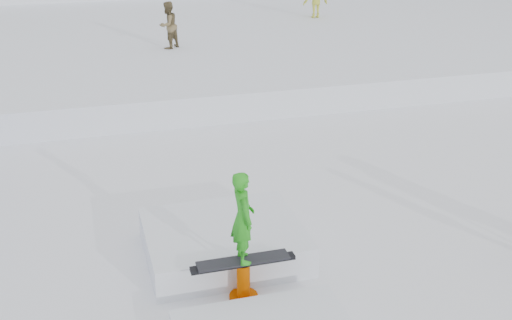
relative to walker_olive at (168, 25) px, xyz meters
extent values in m
plane|color=white|center=(-0.52, -12.67, -1.57)|extent=(120.00, 120.00, 0.00)
cube|color=white|center=(-0.52, 3.33, -1.17)|extent=(50.00, 18.00, 0.80)
imported|color=brown|center=(0.00, 0.00, 0.00)|extent=(0.95, 0.93, 1.54)
cube|color=white|center=(-0.97, -12.02, -1.30)|extent=(2.60, 2.20, 0.54)
cylinder|color=#CF5701|center=(-0.97, -13.32, -1.54)|extent=(0.44, 0.44, 0.06)
cylinder|color=#CF5701|center=(-0.97, -13.32, -1.27)|extent=(0.20, 0.20, 0.60)
cube|color=black|center=(-0.97, -13.32, -0.94)|extent=(1.60, 0.16, 0.06)
cube|color=black|center=(-0.97, -13.32, -0.90)|extent=(1.40, 0.28, 0.03)
imported|color=#229D19|center=(-0.97, -13.32, -0.17)|extent=(0.34, 0.52, 1.42)
camera|label=1|loc=(-3.04, -21.24, 4.23)|focal=45.00mm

